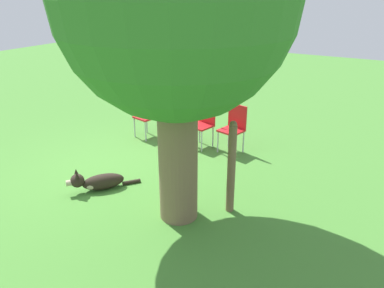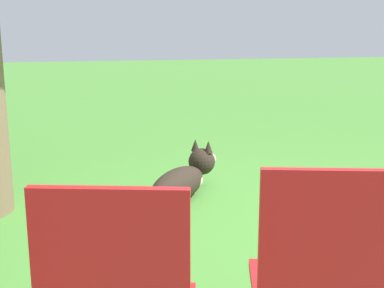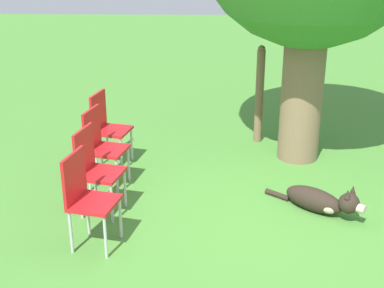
# 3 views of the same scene
# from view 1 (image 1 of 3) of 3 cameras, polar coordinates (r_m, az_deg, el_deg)

# --- Properties ---
(ground_plane) EXTENTS (30.00, 30.00, 0.00)m
(ground_plane) POSITION_cam_1_polar(r_m,az_deg,el_deg) (6.97, -10.24, -4.47)
(ground_plane) COLOR #478433
(oak_tree) EXTENTS (2.97, 2.97, 4.52)m
(oak_tree) POSITION_cam_1_polar(r_m,az_deg,el_deg) (4.75, -2.52, 20.76)
(oak_tree) COLOR #7A6047
(oak_tree) RESTS_ON ground_plane
(dog) EXTENTS (1.00, 0.84, 0.42)m
(dog) POSITION_cam_1_polar(r_m,az_deg,el_deg) (6.47, -14.21, -5.58)
(dog) COLOR #2D231C
(dog) RESTS_ON ground_plane
(fence_post) EXTENTS (0.12, 0.12, 1.44)m
(fence_post) POSITION_cam_1_polar(r_m,az_deg,el_deg) (5.48, 6.03, -3.55)
(fence_post) COLOR brown
(fence_post) RESTS_ON ground_plane
(red_chair_0) EXTENTS (0.51, 0.52, 0.98)m
(red_chair_0) POSITION_cam_1_polar(r_m,az_deg,el_deg) (8.46, -6.65, 4.83)
(red_chair_0) COLOR red
(red_chair_0) RESTS_ON ground_plane
(red_chair_1) EXTENTS (0.51, 0.52, 0.98)m
(red_chair_1) POSITION_cam_1_polar(r_m,az_deg,el_deg) (8.14, -2.60, 4.23)
(red_chair_1) COLOR red
(red_chair_1) RESTS_ON ground_plane
(red_chair_2) EXTENTS (0.51, 0.52, 0.98)m
(red_chair_2) POSITION_cam_1_polar(r_m,az_deg,el_deg) (7.86, 1.76, 3.57)
(red_chair_2) COLOR red
(red_chair_2) RESTS_ON ground_plane
(red_chair_3) EXTENTS (0.51, 0.52, 0.98)m
(red_chair_3) POSITION_cam_1_polar(r_m,az_deg,el_deg) (7.63, 6.40, 2.84)
(red_chair_3) COLOR red
(red_chair_3) RESTS_ON ground_plane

